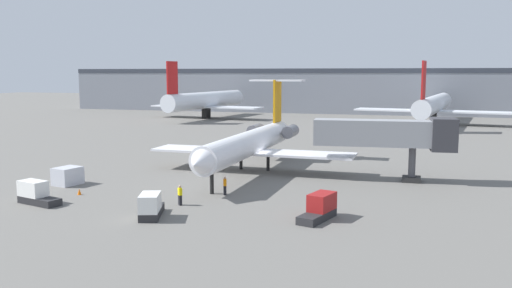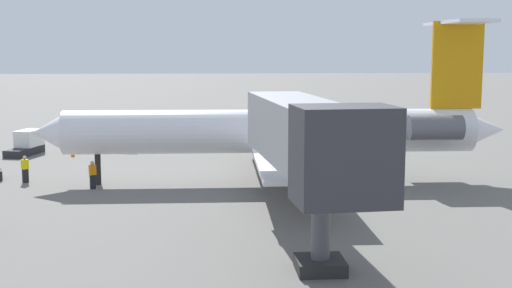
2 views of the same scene
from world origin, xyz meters
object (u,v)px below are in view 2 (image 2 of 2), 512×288
ground_crew_marshaller (93,175)px  traffic_cone_near (73,153)px  ground_crew_loader (25,169)px  jet_bridge (310,140)px  baggage_tug_trailing (27,144)px  regional_jet (285,130)px  cargo_container_uld (123,139)px

ground_crew_marshaller → traffic_cone_near: ground_crew_marshaller is taller
ground_crew_loader → ground_crew_marshaller: bearing=63.2°
ground_crew_loader → traffic_cone_near: 10.34m
ground_crew_loader → traffic_cone_near: size_ratio=3.07×
jet_bridge → ground_crew_marshaller: 18.19m
jet_bridge → ground_crew_loader: size_ratio=8.32×
baggage_tug_trailing → traffic_cone_near: size_ratio=7.68×
regional_jet → cargo_container_uld: size_ratio=10.33×
regional_jet → ground_crew_loader: size_ratio=17.40×
ground_crew_loader → cargo_container_uld: (-13.97, 4.41, 0.00)m
baggage_tug_trailing → regional_jet: bearing=55.8°
jet_bridge → ground_crew_marshaller: (-14.08, -10.83, -3.89)m
ground_crew_marshaller → baggage_tug_trailing: bearing=-152.1°
ground_crew_marshaller → traffic_cone_near: size_ratio=3.07×
regional_jet → ground_crew_loader: 16.44m
baggage_tug_trailing → ground_crew_marshaller: bearing=27.9°
regional_jet → cargo_container_uld: regional_jet is taller
regional_jet → baggage_tug_trailing: regional_jet is taller
ground_crew_marshaller → traffic_cone_near: (-12.57, -3.60, -0.58)m
regional_jet → cargo_container_uld: bearing=-142.2°
jet_bridge → cargo_container_uld: size_ratio=4.94×
regional_jet → baggage_tug_trailing: 23.25m
baggage_tug_trailing → traffic_cone_near: 4.17m
ground_crew_marshaller → cargo_container_uld: bearing=-179.5°
ground_crew_loader → cargo_container_uld: bearing=162.5°
baggage_tug_trailing → ground_crew_loader: bearing=13.9°
ground_crew_loader → cargo_container_uld: size_ratio=0.59×
traffic_cone_near → ground_crew_marshaller: bearing=16.0°
ground_crew_loader → regional_jet: bearing=85.7°
traffic_cone_near → baggage_tug_trailing: bearing=-111.4°
ground_crew_loader → baggage_tug_trailing: (-11.78, -2.91, -0.02)m
ground_crew_loader → jet_bridge: bearing=43.2°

